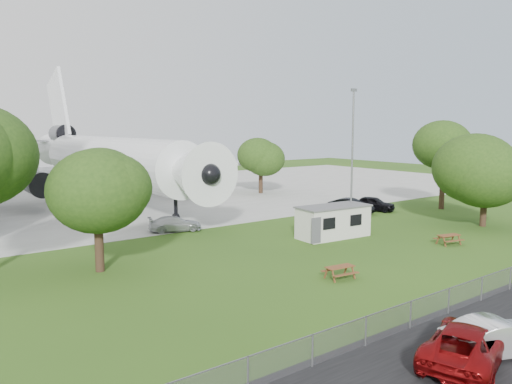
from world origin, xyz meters
TOP-DOWN VIEW (x-y plane):
  - ground at (0.00, 0.00)m, footprint 160.00×160.00m
  - concrete_apron at (0.00, 38.00)m, footprint 120.00×46.00m
  - airliner at (-2.00, 35.86)m, footprint 46.36×47.73m
  - site_cabin at (5.71, 5.81)m, footprint 6.85×3.21m
  - picnic_west at (-2.09, -2.40)m, footprint 1.97×1.71m
  - picnic_east at (10.97, -1.35)m, footprint 2.10×1.88m
  - fence at (0.00, -9.50)m, footprint 58.00×0.04m
  - lamp_mast at (8.20, 6.20)m, footprint 0.16×0.16m
  - tree_west_small at (-13.02, 7.68)m, footprint 6.43×6.43m
  - tree_east_front at (19.86, 0.83)m, footprint 7.66×7.66m
  - tree_east_back at (25.41, 8.64)m, footprint 6.93×6.93m
  - tree_far_apron at (17.30, 30.79)m, footprint 5.70×5.70m
  - car_centre_sedan at (-4.44, -13.20)m, footprint 4.84×3.11m
  - car_west_estate at (-6.06, -12.80)m, footprint 6.11×4.19m
  - car_ne_hatch at (18.42, 12.31)m, footprint 3.54×4.89m
  - car_ne_sedan at (15.24, 12.57)m, footprint 3.11×4.98m
  - car_apron_van at (-3.62, 15.60)m, footprint 4.87×3.17m

SIDE VIEW (x-z plane):
  - ground at x=0.00m, z-range 0.00..0.00m
  - picnic_west at x=-2.09m, z-range -0.38..0.38m
  - picnic_east at x=10.97m, z-range -0.38..0.38m
  - fence at x=0.00m, z-range -0.65..0.65m
  - concrete_apron at x=0.00m, z-range 0.00..0.03m
  - car_apron_van at x=-3.62m, z-range 0.00..1.31m
  - car_centre_sedan at x=-4.44m, z-range 0.00..1.51m
  - car_ne_hatch at x=18.42m, z-range 0.00..1.55m
  - car_ne_sedan at x=15.24m, z-range 0.00..1.55m
  - car_west_estate at x=-6.06m, z-range 0.00..1.55m
  - site_cabin at x=5.71m, z-range 0.00..2.62m
  - tree_far_apron at x=17.30m, z-range 0.97..8.66m
  - tree_east_front at x=19.86m, z-range 0.63..9.56m
  - tree_west_small at x=-13.02m, z-range 0.99..9.43m
  - airliner at x=-2.00m, z-range -3.57..14.11m
  - lamp_mast at x=8.20m, z-range 0.00..12.00m
  - tree_east_back at x=25.41m, z-range 1.74..12.17m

